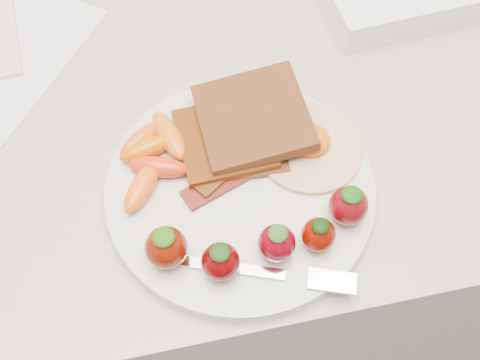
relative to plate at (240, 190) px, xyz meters
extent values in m
cube|color=gray|center=(-0.02, 0.16, -0.46)|extent=(2.00, 0.60, 0.90)
cylinder|color=beige|center=(0.00, 0.00, 0.00)|extent=(0.27, 0.27, 0.02)
cube|color=#3C1204|center=(-0.01, 0.05, 0.02)|extent=(0.10, 0.10, 0.01)
cube|color=black|center=(0.03, 0.06, 0.03)|extent=(0.11, 0.11, 0.03)
cylinder|color=#F6E9BA|center=(0.08, 0.03, 0.01)|extent=(0.14, 0.14, 0.01)
ellipsoid|color=#D25A08|center=(0.08, 0.03, 0.02)|extent=(0.05, 0.05, 0.02)
cube|color=#390708|center=(-0.01, 0.01, 0.01)|extent=(0.10, 0.06, 0.00)
cube|color=black|center=(0.00, 0.02, 0.01)|extent=(0.10, 0.03, 0.00)
cube|color=black|center=(0.00, 0.03, 0.02)|extent=(0.09, 0.07, 0.00)
ellipsoid|color=#BA5700|center=(-0.08, 0.06, 0.02)|extent=(0.06, 0.03, 0.02)
ellipsoid|color=red|center=(-0.08, 0.03, 0.02)|extent=(0.07, 0.04, 0.02)
ellipsoid|color=#E6550D|center=(-0.09, 0.01, 0.02)|extent=(0.06, 0.07, 0.02)
ellipsoid|color=#DB5D14|center=(-0.06, 0.07, 0.02)|extent=(0.04, 0.07, 0.02)
ellipsoid|color=#DD4D0F|center=(-0.09, 0.07, 0.02)|extent=(0.06, 0.05, 0.02)
ellipsoid|color=#5B0D02|center=(-0.08, -0.06, 0.03)|extent=(0.04, 0.04, 0.04)
ellipsoid|color=#1B4E08|center=(-0.08, -0.06, 0.05)|extent=(0.02, 0.02, 0.01)
ellipsoid|color=#4C0103|center=(-0.04, -0.08, 0.03)|extent=(0.04, 0.04, 0.04)
ellipsoid|color=black|center=(-0.04, -0.08, 0.05)|extent=(0.02, 0.02, 0.01)
ellipsoid|color=#5A000B|center=(0.02, -0.08, 0.03)|extent=(0.03, 0.03, 0.04)
ellipsoid|color=#234914|center=(0.02, -0.08, 0.05)|extent=(0.02, 0.02, 0.01)
ellipsoid|color=#5D0800|center=(0.06, -0.08, 0.03)|extent=(0.03, 0.03, 0.04)
ellipsoid|color=black|center=(0.06, -0.08, 0.05)|extent=(0.02, 0.02, 0.01)
ellipsoid|color=#57050B|center=(0.09, -0.05, 0.03)|extent=(0.04, 0.04, 0.04)
ellipsoid|color=#0D4808|center=(0.09, -0.05, 0.05)|extent=(0.02, 0.02, 0.01)
cube|color=white|center=(-0.03, -0.08, 0.01)|extent=(0.10, 0.05, 0.00)
cube|color=silver|center=(0.06, -0.12, 0.01)|extent=(0.05, 0.03, 0.00)
camera|label=1|loc=(-0.06, -0.29, 0.53)|focal=45.00mm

